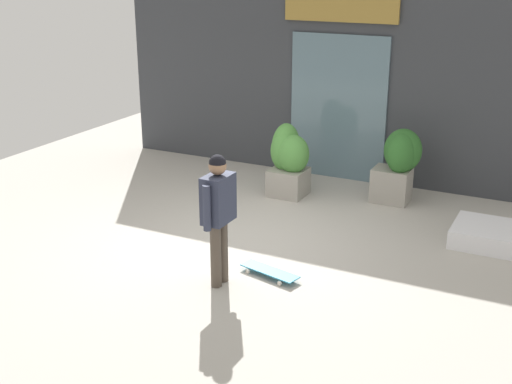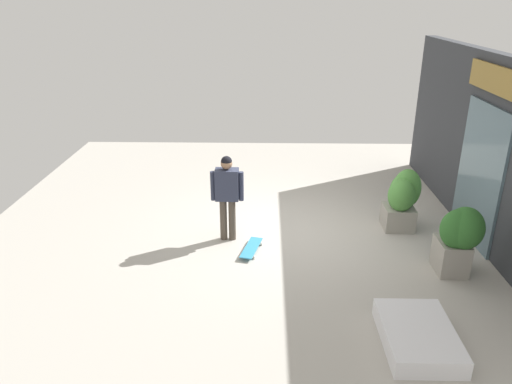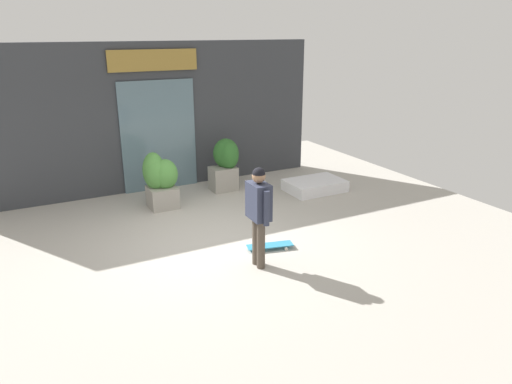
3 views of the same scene
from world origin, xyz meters
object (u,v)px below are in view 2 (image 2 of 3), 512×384
(planter_box_left, at_px, (402,197))
(planter_box_right, at_px, (459,236))
(skateboard, at_px, (251,248))
(skateboarder, at_px, (227,190))

(planter_box_left, xyz_separation_m, planter_box_right, (1.72, 0.44, 0.06))
(skateboard, bearing_deg, skateboarder, -122.14)
(skateboarder, xyz_separation_m, skateboard, (0.46, 0.44, -0.92))
(planter_box_left, relative_size, planter_box_right, 0.98)
(skateboard, distance_m, planter_box_right, 3.44)
(skateboarder, height_order, planter_box_left, skateboarder)
(skateboarder, height_order, planter_box_right, skateboarder)
(skateboarder, distance_m, planter_box_right, 3.93)
(skateboarder, bearing_deg, planter_box_right, 73.91)
(planter_box_left, height_order, planter_box_right, planter_box_right)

